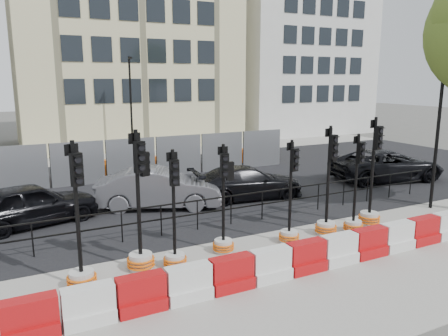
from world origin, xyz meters
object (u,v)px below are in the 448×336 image
lamp_post_near (439,122)px  traffic_signal_d (224,228)px  traffic_signal_a (81,259)px  car_c (247,182)px  traffic_signal_h (370,204)px  car_a (31,204)px

lamp_post_near → traffic_signal_d: 9.12m
traffic_signal_a → car_c: (7.19, 4.95, -0.05)m
traffic_signal_h → car_c: traffic_signal_h is taller
traffic_signal_d → traffic_signal_h: (5.33, -0.10, 0.01)m
traffic_signal_a → car_a: (-0.72, 5.29, 0.01)m
car_a → car_c: car_a is taller
lamp_post_near → traffic_signal_d: bearing=-178.3°
traffic_signal_d → car_a: traffic_signal_d is taller
lamp_post_near → car_c: size_ratio=1.26×
traffic_signal_d → traffic_signal_h: traffic_signal_h is taller
traffic_signal_a → traffic_signal_d: size_ratio=1.13×
car_c → car_a: bearing=94.1°
lamp_post_near → traffic_signal_a: lamp_post_near is taller
traffic_signal_h → car_c: size_ratio=0.75×
traffic_signal_d → car_a: (-4.58, 4.88, -0.01)m
traffic_signal_h → car_a: bearing=143.4°
traffic_signal_h → car_a: (-9.90, 4.98, -0.02)m
traffic_signal_a → traffic_signal_h: size_ratio=0.97×
car_a → traffic_signal_a: bearing=173.0°
traffic_signal_d → car_c: traffic_signal_d is taller
traffic_signal_a → traffic_signal_d: traffic_signal_a is taller
lamp_post_near → traffic_signal_d: size_ratio=1.97×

